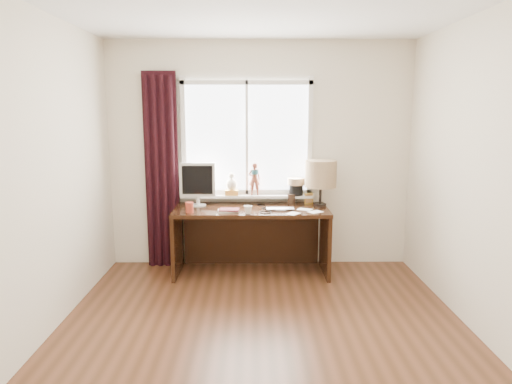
{
  "coord_description": "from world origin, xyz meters",
  "views": [
    {
      "loc": [
        -0.08,
        -3.3,
        1.82
      ],
      "look_at": [
        -0.05,
        1.25,
        1.0
      ],
      "focal_mm": 32.0,
      "sensor_mm": 36.0,
      "label": 1
    }
  ],
  "objects_px": {
    "red_cup": "(190,207)",
    "monitor": "(198,182)",
    "laptop": "(280,209)",
    "desk": "(251,227)",
    "table_lamp": "(321,174)",
    "mug": "(248,209)"
  },
  "relations": [
    {
      "from": "red_cup",
      "to": "laptop",
      "type": "bearing_deg",
      "value": 6.58
    },
    {
      "from": "laptop",
      "to": "red_cup",
      "type": "distance_m",
      "value": 0.98
    },
    {
      "from": "laptop",
      "to": "monitor",
      "type": "height_order",
      "value": "monitor"
    },
    {
      "from": "red_cup",
      "to": "table_lamp",
      "type": "distance_m",
      "value": 1.5
    },
    {
      "from": "mug",
      "to": "laptop",
      "type": "bearing_deg",
      "value": 26.55
    },
    {
      "from": "mug",
      "to": "desk",
      "type": "distance_m",
      "value": 0.47
    },
    {
      "from": "desk",
      "to": "monitor",
      "type": "xyz_separation_m",
      "value": [
        -0.6,
        0.03,
        0.52
      ]
    },
    {
      "from": "laptop",
      "to": "desk",
      "type": "distance_m",
      "value": 0.45
    },
    {
      "from": "mug",
      "to": "monitor",
      "type": "height_order",
      "value": "monitor"
    },
    {
      "from": "red_cup",
      "to": "desk",
      "type": "bearing_deg",
      "value": 25.32
    },
    {
      "from": "mug",
      "to": "table_lamp",
      "type": "height_order",
      "value": "table_lamp"
    },
    {
      "from": "desk",
      "to": "monitor",
      "type": "relative_size",
      "value": 3.47
    },
    {
      "from": "laptop",
      "to": "table_lamp",
      "type": "xyz_separation_m",
      "value": [
        0.46,
        0.2,
        0.35
      ]
    },
    {
      "from": "red_cup",
      "to": "monitor",
      "type": "relative_size",
      "value": 0.23
    },
    {
      "from": "laptop",
      "to": "desk",
      "type": "height_order",
      "value": "laptop"
    },
    {
      "from": "desk",
      "to": "table_lamp",
      "type": "height_order",
      "value": "table_lamp"
    },
    {
      "from": "monitor",
      "to": "desk",
      "type": "bearing_deg",
      "value": -3.0
    },
    {
      "from": "monitor",
      "to": "laptop",
      "type": "bearing_deg",
      "value": -13.93
    },
    {
      "from": "mug",
      "to": "red_cup",
      "type": "xyz_separation_m",
      "value": [
        -0.62,
        0.06,
        0.01
      ]
    },
    {
      "from": "mug",
      "to": "table_lamp",
      "type": "xyz_separation_m",
      "value": [
        0.81,
        0.38,
        0.32
      ]
    },
    {
      "from": "red_cup",
      "to": "monitor",
      "type": "bearing_deg",
      "value": 81.8
    },
    {
      "from": "red_cup",
      "to": "table_lamp",
      "type": "height_order",
      "value": "table_lamp"
    }
  ]
}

